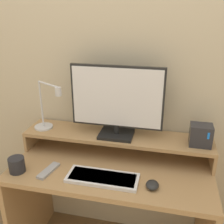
{
  "coord_description": "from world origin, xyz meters",
  "views": [
    {
      "loc": [
        0.3,
        -1.0,
        1.59
      ],
      "look_at": [
        -0.0,
        0.3,
        1.05
      ],
      "focal_mm": 42.0,
      "sensor_mm": 36.0,
      "label": 1
    }
  ],
  "objects_px": {
    "monitor": "(116,101)",
    "keyboard": "(103,178)",
    "mouse": "(152,185)",
    "desk_lamp": "(47,113)",
    "router_dock": "(201,135)",
    "remote_control": "(49,171)",
    "mug": "(17,165)"
  },
  "relations": [
    {
      "from": "monitor",
      "to": "keyboard",
      "type": "xyz_separation_m",
      "value": [
        -0.01,
        -0.28,
        -0.35
      ]
    },
    {
      "from": "monitor",
      "to": "mouse",
      "type": "distance_m",
      "value": 0.51
    },
    {
      "from": "keyboard",
      "to": "mouse",
      "type": "xyz_separation_m",
      "value": [
        0.27,
        -0.01,
        0.01
      ]
    },
    {
      "from": "mouse",
      "to": "desk_lamp",
      "type": "bearing_deg",
      "value": 159.22
    },
    {
      "from": "desk_lamp",
      "to": "router_dock",
      "type": "height_order",
      "value": "desk_lamp"
    },
    {
      "from": "remote_control",
      "to": "mug",
      "type": "bearing_deg",
      "value": -168.73
    },
    {
      "from": "router_dock",
      "to": "mouse",
      "type": "height_order",
      "value": "router_dock"
    },
    {
      "from": "monitor",
      "to": "desk_lamp",
      "type": "relative_size",
      "value": 1.74
    },
    {
      "from": "desk_lamp",
      "to": "monitor",
      "type": "bearing_deg",
      "value": 2.72
    },
    {
      "from": "mouse",
      "to": "mug",
      "type": "relative_size",
      "value": 0.91
    },
    {
      "from": "keyboard",
      "to": "desk_lamp",
      "type": "bearing_deg",
      "value": 149.27
    },
    {
      "from": "keyboard",
      "to": "remote_control",
      "type": "xyz_separation_m",
      "value": [
        -0.32,
        -0.0,
        -0.0
      ]
    },
    {
      "from": "monitor",
      "to": "mouse",
      "type": "xyz_separation_m",
      "value": [
        0.26,
        -0.29,
        -0.34
      ]
    },
    {
      "from": "desk_lamp",
      "to": "keyboard",
      "type": "distance_m",
      "value": 0.55
    },
    {
      "from": "monitor",
      "to": "desk_lamp",
      "type": "distance_m",
      "value": 0.46
    },
    {
      "from": "desk_lamp",
      "to": "mouse",
      "type": "bearing_deg",
      "value": -20.78
    },
    {
      "from": "desk_lamp",
      "to": "mug",
      "type": "bearing_deg",
      "value": -102.15
    },
    {
      "from": "desk_lamp",
      "to": "mug",
      "type": "distance_m",
      "value": 0.36
    },
    {
      "from": "router_dock",
      "to": "mug",
      "type": "bearing_deg",
      "value": -163.3
    },
    {
      "from": "mouse",
      "to": "remote_control",
      "type": "relative_size",
      "value": 0.49
    },
    {
      "from": "desk_lamp",
      "to": "mug",
      "type": "height_order",
      "value": "desk_lamp"
    },
    {
      "from": "router_dock",
      "to": "monitor",
      "type": "bearing_deg",
      "value": 178.67
    },
    {
      "from": "monitor",
      "to": "mug",
      "type": "relative_size",
      "value": 6.14
    },
    {
      "from": "mouse",
      "to": "remote_control",
      "type": "distance_m",
      "value": 0.59
    },
    {
      "from": "router_dock",
      "to": "mouse",
      "type": "relative_size",
      "value": 1.55
    },
    {
      "from": "router_dock",
      "to": "remote_control",
      "type": "bearing_deg",
      "value": -162.19
    },
    {
      "from": "router_dock",
      "to": "desk_lamp",
      "type": "bearing_deg",
      "value": -179.42
    },
    {
      "from": "monitor",
      "to": "mouse",
      "type": "relative_size",
      "value": 6.74
    },
    {
      "from": "router_dock",
      "to": "mug",
      "type": "relative_size",
      "value": 1.41
    },
    {
      "from": "keyboard",
      "to": "remote_control",
      "type": "height_order",
      "value": "keyboard"
    },
    {
      "from": "keyboard",
      "to": "router_dock",
      "type": "bearing_deg",
      "value": 27.42
    },
    {
      "from": "monitor",
      "to": "router_dock",
      "type": "xyz_separation_m",
      "value": [
        0.5,
        -0.01,
        -0.16
      ]
    }
  ]
}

